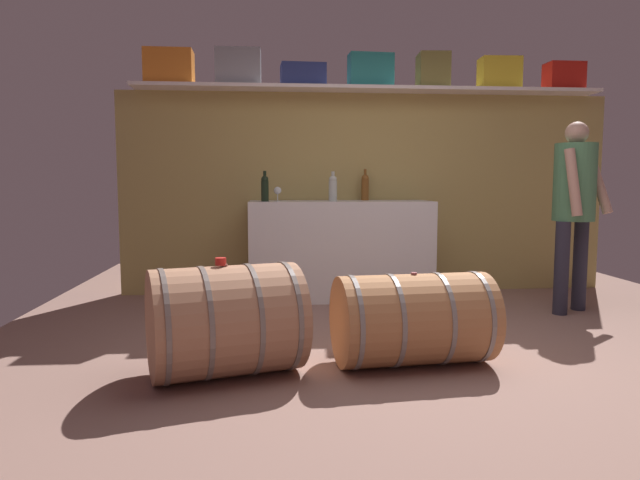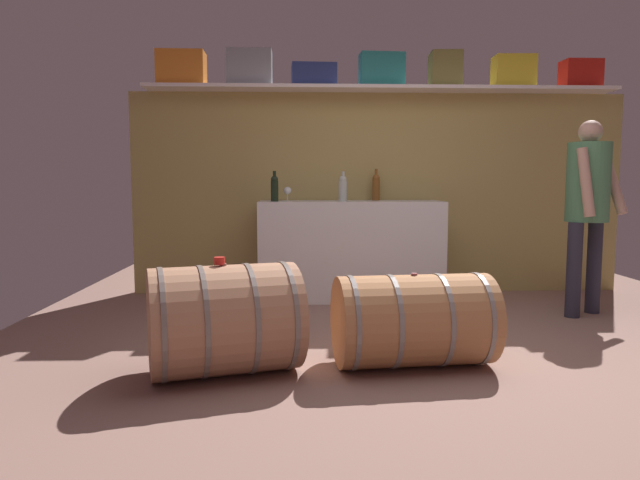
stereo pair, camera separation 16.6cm
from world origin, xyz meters
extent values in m
cube|color=#89665B|center=(0.00, 0.60, -0.01)|extent=(6.06, 7.98, 0.02)
cube|color=tan|center=(0.00, 2.39, 0.99)|extent=(4.86, 0.10, 1.97)
cube|color=white|center=(0.00, 2.24, 1.99)|extent=(4.47, 0.40, 0.03)
cube|color=orange|center=(-1.90, 2.24, 2.16)|extent=(0.44, 0.28, 0.32)
cube|color=gray|center=(-1.26, 2.24, 2.18)|extent=(0.42, 0.22, 0.34)
cube|color=navy|center=(-0.65, 2.24, 2.11)|extent=(0.43, 0.28, 0.21)
cube|color=teal|center=(0.00, 2.24, 2.16)|extent=(0.43, 0.22, 0.32)
cube|color=olive|center=(0.61, 2.24, 2.17)|extent=(0.31, 0.30, 0.33)
cube|color=yellow|center=(1.27, 2.24, 2.16)|extent=(0.39, 0.25, 0.31)
cube|color=red|center=(1.93, 2.24, 2.14)|extent=(0.36, 0.22, 0.27)
cube|color=silver|center=(-0.31, 2.04, 0.46)|extent=(1.71, 0.58, 0.93)
cylinder|color=black|center=(-1.02, 1.92, 1.02)|extent=(0.07, 0.07, 0.19)
sphere|color=black|center=(-1.02, 1.92, 1.13)|extent=(0.07, 0.07, 0.07)
cylinder|color=black|center=(-1.02, 1.92, 1.17)|extent=(0.03, 0.03, 0.07)
cylinder|color=brown|center=(-0.05, 2.24, 1.03)|extent=(0.07, 0.07, 0.20)
sphere|color=brown|center=(-0.05, 2.24, 1.14)|extent=(0.07, 0.07, 0.07)
cylinder|color=brown|center=(-0.05, 2.24, 1.19)|extent=(0.03, 0.03, 0.08)
cylinder|color=#B5C0B8|center=(-0.39, 1.98, 1.02)|extent=(0.08, 0.08, 0.19)
sphere|color=#B5C0B8|center=(-0.39, 1.98, 1.13)|extent=(0.07, 0.07, 0.07)
cylinder|color=#B5C0B8|center=(-0.39, 1.98, 1.17)|extent=(0.03, 0.03, 0.07)
cylinder|color=white|center=(-0.90, 2.00, 0.93)|extent=(0.07, 0.07, 0.00)
cylinder|color=white|center=(-0.90, 2.00, 0.96)|extent=(0.01, 0.01, 0.07)
sphere|color=white|center=(-0.90, 2.00, 1.03)|extent=(0.07, 0.07, 0.07)
sphere|color=maroon|center=(-0.90, 2.00, 1.02)|extent=(0.04, 0.04, 0.04)
cylinder|color=#A87556|center=(-1.23, -0.09, 0.32)|extent=(0.97, 0.84, 0.63)
cylinder|color=slate|center=(-1.56, -0.19, 0.32)|extent=(0.21, 0.62, 0.64)
cylinder|color=slate|center=(-1.36, -0.13, 0.32)|extent=(0.21, 0.62, 0.64)
cylinder|color=slate|center=(-1.10, -0.05, 0.32)|extent=(0.21, 0.62, 0.64)
cylinder|color=slate|center=(-0.89, 0.01, 0.32)|extent=(0.21, 0.62, 0.64)
cylinder|color=#8F554B|center=(-1.23, -0.09, 0.64)|extent=(0.04, 0.04, 0.01)
cylinder|color=#AA7146|center=(-0.12, 0.02, 0.28)|extent=(0.97, 0.64, 0.55)
cylinder|color=gray|center=(-0.50, -0.02, 0.28)|extent=(0.09, 0.56, 0.56)
cylinder|color=gray|center=(-0.26, 0.00, 0.28)|extent=(0.09, 0.56, 0.56)
cylinder|color=gray|center=(0.03, 0.03, 0.28)|extent=(0.09, 0.56, 0.56)
cylinder|color=gray|center=(0.27, 0.06, 0.28)|extent=(0.09, 0.56, 0.56)
cylinder|color=#91474D|center=(-0.12, 0.02, 0.56)|extent=(0.04, 0.04, 0.01)
cylinder|color=red|center=(-1.25, -0.09, 0.66)|extent=(0.06, 0.06, 0.04)
cylinder|color=#292836|center=(1.44, 1.20, 0.39)|extent=(0.12, 0.12, 0.78)
cylinder|color=#292836|center=(1.69, 1.36, 0.39)|extent=(0.12, 0.12, 0.78)
cylinder|color=#497F57|center=(1.56, 1.28, 1.10)|extent=(0.34, 0.34, 0.64)
sphere|color=tan|center=(1.56, 1.28, 1.51)|extent=(0.19, 0.19, 0.19)
cylinder|color=tan|center=(1.45, 1.10, 1.10)|extent=(0.16, 0.19, 0.55)
cylinder|color=tan|center=(1.78, 1.30, 1.10)|extent=(0.21, 0.27, 0.54)
camera|label=1|loc=(-0.97, -3.29, 1.10)|focal=31.99mm
camera|label=2|loc=(-0.80, -3.30, 1.10)|focal=31.99mm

